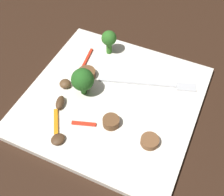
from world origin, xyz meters
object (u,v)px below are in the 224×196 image
at_px(fork, 154,84).
at_px(pepper_strip_2, 84,124).
at_px(mushroom_2, 58,139).
at_px(broccoli_floret_1, 109,39).
at_px(plate, 112,100).
at_px(sausage_slice_0, 150,141).
at_px(mushroom_1, 65,84).
at_px(pepper_strip_1, 87,58).
at_px(mushroom_0, 60,103).
at_px(sausage_slice_2, 87,74).
at_px(pepper_strip_0, 56,122).
at_px(sausage_slice_1, 111,122).
at_px(broccoli_floret_0, 83,80).

bearing_deg(fork, pepper_strip_2, -138.45).
bearing_deg(mushroom_2, broccoli_floret_1, 93.62).
xyz_separation_m(plate, fork, (0.06, 0.06, 0.01)).
distance_m(broccoli_floret_1, sausage_slice_0, 0.22).
xyz_separation_m(mushroom_1, pepper_strip_2, (0.07, -0.06, -0.00)).
xyz_separation_m(mushroom_2, pepper_strip_1, (-0.05, 0.19, -0.00)).
height_order(sausage_slice_0, mushroom_0, mushroom_0).
bearing_deg(fork, sausage_slice_2, 176.58).
relative_size(pepper_strip_0, pepper_strip_1, 0.91).
relative_size(sausage_slice_0, sausage_slice_1, 1.05).
distance_m(mushroom_0, mushroom_1, 0.04).
bearing_deg(broccoli_floret_1, sausage_slice_2, -97.40).
height_order(mushroom_2, pepper_strip_1, mushroom_2).
xyz_separation_m(broccoli_floret_0, mushroom_1, (-0.04, -0.00, -0.03)).
relative_size(fork, mushroom_1, 8.46).
bearing_deg(fork, pepper_strip_1, 158.38).
bearing_deg(pepper_strip_2, broccoli_floret_1, 101.61).
height_order(fork, pepper_strip_1, same).
xyz_separation_m(mushroom_1, pepper_strip_0, (0.03, -0.08, -0.00)).
xyz_separation_m(sausage_slice_0, sausage_slice_2, (-0.16, 0.09, 0.00)).
bearing_deg(pepper_strip_1, pepper_strip_0, -81.34).
bearing_deg(sausage_slice_2, mushroom_1, -121.99).
relative_size(fork, mushroom_2, 7.52).
distance_m(sausage_slice_1, sausage_slice_2, 0.12).
xyz_separation_m(sausage_slice_0, pepper_strip_0, (-0.16, -0.03, -0.00)).
height_order(sausage_slice_2, pepper_strip_0, sausage_slice_2).
relative_size(plate, mushroom_1, 14.45).
bearing_deg(broccoli_floret_0, pepper_strip_2, -62.10).
bearing_deg(mushroom_0, pepper_strip_2, -18.76).
distance_m(fork, mushroom_1, 0.16).
relative_size(broccoli_floret_0, sausage_slice_1, 1.95).
bearing_deg(sausage_slice_1, pepper_strip_1, 131.74).
relative_size(sausage_slice_0, mushroom_1, 1.42).
height_order(broccoli_floret_1, sausage_slice_1, broccoli_floret_1).
bearing_deg(mushroom_0, mushroom_1, 109.11).
relative_size(plate, sausage_slice_0, 10.15).
height_order(fork, mushroom_1, mushroom_1).
height_order(sausage_slice_1, pepper_strip_1, sausage_slice_1).
bearing_deg(pepper_strip_2, mushroom_0, 161.24).
xyz_separation_m(broccoli_floret_0, mushroom_2, (0.01, -0.11, -0.03)).
bearing_deg(sausage_slice_0, pepper_strip_1, 144.28).
relative_size(sausage_slice_0, sausage_slice_2, 0.89).
height_order(broccoli_floret_0, pepper_strip_0, broccoli_floret_0).
height_order(fork, sausage_slice_2, sausage_slice_2).
bearing_deg(sausage_slice_1, broccoli_floret_0, 150.04).
height_order(broccoli_floret_1, pepper_strip_1, broccoli_floret_1).
bearing_deg(pepper_strip_0, mushroom_1, 109.33).
distance_m(plate, broccoli_floret_0, 0.07).
height_order(plate, broccoli_floret_0, broccoli_floret_0).
relative_size(sausage_slice_2, pepper_strip_0, 0.65).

